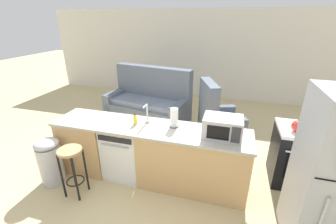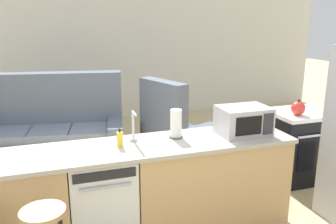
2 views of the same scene
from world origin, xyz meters
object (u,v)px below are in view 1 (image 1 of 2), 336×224
(soap_bottle, at_px, (135,120))
(kettle, at_px, (298,126))
(trash_bin, at_px, (50,161))
(stove_range, at_px, (300,156))
(microwave, at_px, (223,127))
(paper_towel_roll, at_px, (174,118))
(couch, at_px, (149,103))
(dishwasher, at_px, (126,150))
(armchair, at_px, (216,121))
(bar_stool, at_px, (72,162))

(soap_bottle, xyz_separation_m, kettle, (2.24, 0.41, 0.01))
(soap_bottle, height_order, trash_bin, soap_bottle)
(stove_range, height_order, soap_bottle, soap_bottle)
(microwave, bearing_deg, paper_towel_roll, 171.33)
(kettle, distance_m, trash_bin, 3.61)
(stove_range, relative_size, couch, 0.42)
(paper_towel_roll, xyz_separation_m, couch, (-1.17, 2.03, -0.64))
(dishwasher, bearing_deg, armchair, 52.32)
(stove_range, distance_m, soap_bottle, 2.52)
(trash_bin, bearing_deg, paper_towel_roll, 19.36)
(dishwasher, xyz_separation_m, bar_stool, (-0.49, -0.63, 0.11))
(stove_range, distance_m, paper_towel_roll, 1.98)
(microwave, xyz_separation_m, trash_bin, (-2.44, -0.51, -0.66))
(paper_towel_roll, bearing_deg, kettle, 10.83)
(paper_towel_roll, distance_m, couch, 2.43)
(dishwasher, distance_m, soap_bottle, 0.58)
(couch, bearing_deg, armchair, -16.02)
(paper_towel_roll, relative_size, soap_bottle, 1.60)
(microwave, distance_m, kettle, 1.08)
(kettle, xyz_separation_m, bar_stool, (-2.92, -1.06, -0.45))
(soap_bottle, xyz_separation_m, bar_stool, (-0.68, -0.65, -0.44))
(paper_towel_roll, distance_m, kettle, 1.70)
(kettle, distance_m, couch, 3.37)
(soap_bottle, bearing_deg, stove_range, 12.46)
(bar_stool, relative_size, armchair, 0.62)
(bar_stool, bearing_deg, kettle, 19.89)
(dishwasher, relative_size, couch, 0.39)
(dishwasher, height_order, soap_bottle, soap_bottle)
(kettle, bearing_deg, trash_bin, -164.71)
(stove_range, bearing_deg, trash_bin, -163.53)
(paper_towel_roll, bearing_deg, microwave, -8.67)
(kettle, bearing_deg, dishwasher, -170.15)
(stove_range, bearing_deg, bar_stool, -159.04)
(stove_range, relative_size, paper_towel_roll, 3.19)
(bar_stool, bearing_deg, stove_range, 20.96)
(dishwasher, bearing_deg, bar_stool, -127.52)
(stove_range, bearing_deg, microwave, -154.58)
(dishwasher, bearing_deg, microwave, -0.05)
(bar_stool, bearing_deg, armchair, 52.37)
(paper_towel_roll, bearing_deg, couch, 119.82)
(paper_towel_roll, bearing_deg, soap_bottle, -171.36)
(armchair, bearing_deg, soap_bottle, -123.54)
(dishwasher, distance_m, couch, 2.17)
(kettle, height_order, bar_stool, kettle)
(trash_bin, bearing_deg, bar_stool, -13.24)
(bar_stool, bearing_deg, trash_bin, 166.76)
(microwave, height_order, soap_bottle, microwave)
(dishwasher, height_order, couch, couch)
(kettle, bearing_deg, bar_stool, -160.11)
(microwave, xyz_separation_m, kettle, (0.99, 0.42, -0.05))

